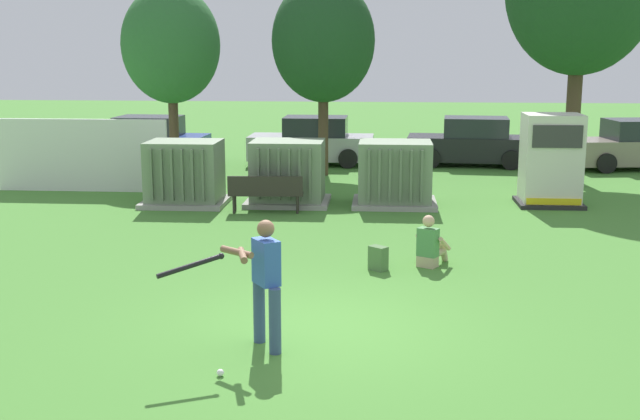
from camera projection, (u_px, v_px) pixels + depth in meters
The scene contains 17 objects.
ground_plane at pixel (317, 328), 11.41m from camera, with size 96.00×96.00×0.00m, color #478433.
fence_panel at pixel (82, 155), 22.04m from camera, with size 4.80×0.12×2.00m, color white.
transformer_west at pixel (185, 174), 20.19m from camera, with size 2.10×1.70×1.62m.
transformer_mid_west at pixel (288, 173), 20.27m from camera, with size 2.10×1.70×1.62m.
transformer_mid_east at pixel (395, 174), 20.08m from camera, with size 2.10×1.70×1.62m.
generator_enclosure at pixel (551, 160), 20.06m from camera, with size 1.60×1.40×2.30m.
park_bench at pixel (266, 191), 19.19m from camera, with size 1.82×0.51×0.92m.
batter at pixel (262, 278), 10.44m from camera, with size 1.46×1.13×1.74m.
sports_ball at pixel (220, 373), 9.72m from camera, with size 0.09×0.09×0.09m, color white.
seated_spectator at pixel (430, 246), 14.58m from camera, with size 0.67×0.79×0.96m.
backpack at pixel (379, 259), 14.32m from camera, with size 0.38×0.37×0.44m.
tree_left at pixel (171, 45), 24.68m from camera, with size 3.04×3.04×5.81m.
tree_center_left at pixel (323, 41), 24.18m from camera, with size 3.13×3.13×5.98m.
parked_car_leftmost at pixel (147, 142), 27.35m from camera, with size 4.27×2.06×1.62m.
parked_car_left_of_center at pixel (312, 142), 27.19m from camera, with size 4.22×1.95×1.62m.
parked_car_right_of_center at pixel (472, 143), 26.93m from camera, with size 4.33×2.19×1.62m.
parked_car_rightmost at pixel (636, 146), 26.13m from camera, with size 4.40×2.37×1.62m.
Camera 1 is at (0.90, -10.80, 3.93)m, focal length 44.90 mm.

